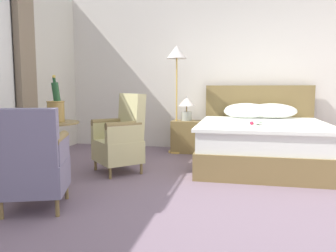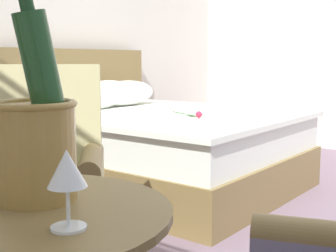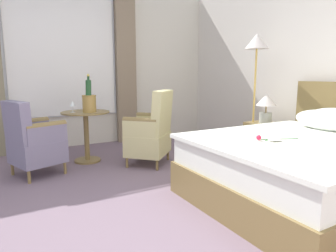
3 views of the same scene
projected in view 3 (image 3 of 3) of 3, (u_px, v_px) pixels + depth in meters
The scene contains 12 objects.
ground_plane at pixel (137, 215), 2.66m from camera, with size 7.44×7.44×0.00m, color slate.
wall_window_side at pixel (63, 65), 5.00m from camera, with size 0.27×5.58×2.78m.
bed at pixel (310, 164), 2.98m from camera, with size 1.79×2.11×1.15m.
nightstand at pixel (264, 142), 4.34m from camera, with size 0.51×0.39×0.55m.
bedside_lamp at pixel (266, 104), 4.25m from camera, with size 0.29×0.29×0.42m.
floor_lamp_brass at pixel (256, 55), 4.23m from camera, with size 0.34×0.34×1.80m.
side_table_round at pixel (86, 130), 4.24m from camera, with size 0.66×0.66×0.72m.
champagne_bucket at pixel (89, 101), 4.13m from camera, with size 0.20×0.20×0.52m.
wine_glass_near_bucket at pixel (93, 103), 4.35m from camera, with size 0.08×0.08×0.14m.
wine_glass_near_edge at pixel (73, 104), 4.11m from camera, with size 0.08×0.08×0.16m.
armchair_by_window at pixel (152, 132), 4.12m from camera, with size 0.79×0.79×1.03m.
armchair_facing_bed at pixel (33, 141), 3.65m from camera, with size 0.68×0.69×0.93m.
Camera 3 is at (2.29, -0.99, 1.23)m, focal length 32.00 mm.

